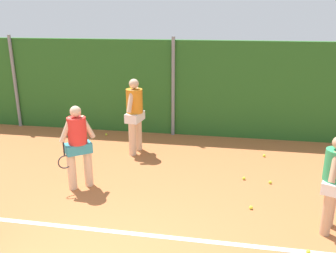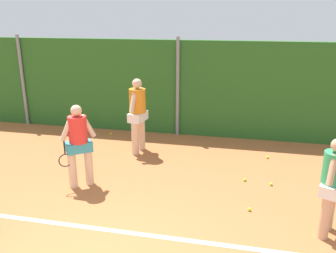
% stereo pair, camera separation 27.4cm
% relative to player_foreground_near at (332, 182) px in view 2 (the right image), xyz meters
% --- Properties ---
extents(ground_plane, '(26.60, 26.60, 0.00)m').
position_rel_player_foreground_near_xyz_m(ground_plane, '(-3.31, -0.06, -0.92)').
color(ground_plane, '#B76638').
extents(hedge_fence_backdrop, '(17.29, 0.25, 2.76)m').
position_rel_player_foreground_near_xyz_m(hedge_fence_backdrop, '(-3.31, 4.55, 0.46)').
color(hedge_fence_backdrop, '#286023').
rests_on(hedge_fence_backdrop, ground_plane).
extents(fence_post_left, '(0.10, 0.10, 2.86)m').
position_rel_player_foreground_near_xyz_m(fence_post_left, '(-8.30, 4.37, 0.51)').
color(fence_post_left, gray).
rests_on(fence_post_left, ground_plane).
extents(fence_post_center, '(0.10, 0.10, 2.86)m').
position_rel_player_foreground_near_xyz_m(fence_post_center, '(-3.31, 4.37, 0.51)').
color(fence_post_center, gray).
rests_on(fence_post_center, ground_plane).
extents(court_baseline_paint, '(12.64, 0.10, 0.01)m').
position_rel_player_foreground_near_xyz_m(court_baseline_paint, '(-3.31, -0.69, -0.91)').
color(court_baseline_paint, white).
rests_on(court_baseline_paint, ground_plane).
extents(player_foreground_near, '(0.44, 0.74, 1.64)m').
position_rel_player_foreground_near_xyz_m(player_foreground_near, '(0.00, 0.00, 0.00)').
color(player_foreground_near, tan).
rests_on(player_foreground_near, ground_plane).
extents(player_midcourt, '(0.62, 0.59, 1.74)m').
position_rel_player_foreground_near_xyz_m(player_midcourt, '(-4.65, 0.72, 0.05)').
color(player_midcourt, beige).
rests_on(player_midcourt, ground_plane).
extents(player_backcourt_far, '(0.41, 0.80, 1.93)m').
position_rel_player_foreground_near_xyz_m(player_backcourt_far, '(-4.04, 2.82, 0.16)').
color(player_backcourt_far, beige).
rests_on(player_backcourt_far, ground_plane).
extents(tennis_ball_0, '(0.07, 0.07, 0.07)m').
position_rel_player_foreground_near_xyz_m(tennis_ball_0, '(-1.21, 0.43, -0.89)').
color(tennis_ball_0, '#CCDB33').
rests_on(tennis_ball_0, ground_plane).
extents(tennis_ball_1, '(0.07, 0.07, 0.07)m').
position_rel_player_foreground_near_xyz_m(tennis_ball_1, '(-5.25, 3.94, -0.89)').
color(tennis_ball_1, '#CCDB33').
rests_on(tennis_ball_1, ground_plane).
extents(tennis_ball_2, '(0.07, 0.07, 0.07)m').
position_rel_player_foreground_near_xyz_m(tennis_ball_2, '(-0.76, 3.06, -0.89)').
color(tennis_ball_2, '#CCDB33').
rests_on(tennis_ball_2, ground_plane).
extents(tennis_ball_4, '(0.07, 0.07, 0.07)m').
position_rel_player_foreground_near_xyz_m(tennis_ball_4, '(-1.30, 1.65, -0.89)').
color(tennis_ball_4, '#CCDB33').
rests_on(tennis_ball_4, ground_plane).
extents(tennis_ball_7, '(0.07, 0.07, 0.07)m').
position_rel_player_foreground_near_xyz_m(tennis_ball_7, '(-0.76, 1.55, -0.89)').
color(tennis_ball_7, '#CCDB33').
rests_on(tennis_ball_7, ground_plane).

